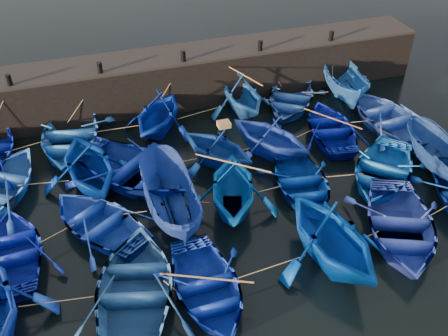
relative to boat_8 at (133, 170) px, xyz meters
name	(u,v)px	position (x,y,z in m)	size (l,w,h in m)	color
ground	(250,232)	(3.59, -4.37, -0.60)	(120.00, 120.00, 0.00)	black
quay_wall	(180,78)	(3.59, 6.13, 0.65)	(26.00, 2.50, 2.50)	black
quay_top	(179,55)	(3.59, 6.13, 1.96)	(26.00, 2.50, 0.12)	black
bollard_0	(9,80)	(-4.41, 5.23, 2.27)	(0.24, 0.24, 0.50)	black
bollard_1	(100,68)	(-0.41, 5.23, 2.27)	(0.24, 0.24, 0.50)	black
bollard_2	(183,56)	(3.59, 5.23, 2.27)	(0.24, 0.24, 0.50)	black
bollard_3	(260,46)	(7.59, 5.23, 2.27)	(0.24, 0.24, 0.50)	black
bollard_4	(331,36)	(11.59, 5.23, 2.27)	(0.24, 0.24, 0.50)	black
boat_1	(69,136)	(-2.35, 3.48, -0.04)	(3.90, 5.45, 1.13)	blue
boat_2	(158,113)	(1.82, 3.40, 0.45)	(3.46, 4.01, 2.11)	#001B89
boat_3	(242,94)	(6.19, 3.91, 0.44)	(3.43, 3.98, 2.09)	#16509C
boat_4	(290,98)	(8.77, 3.66, -0.11)	(3.40, 4.75, 0.98)	navy
boat_5	(345,83)	(11.77, 3.56, 0.32)	(1.80, 4.78, 1.85)	#1C59A8
boat_7	(89,164)	(-1.71, 0.17, 0.58)	(3.88, 4.50, 2.37)	navy
boat_8	(133,170)	(0.00, 0.00, 0.00)	(4.16, 5.82, 1.21)	navy
boat_9	(217,147)	(3.66, 0.00, 0.37)	(3.18, 3.69, 1.94)	navy
boat_10	(270,135)	(6.12, 0.01, 0.45)	(3.46, 4.02, 2.11)	#1735A5
boat_11	(331,127)	(9.46, 0.55, -0.14)	(3.20, 4.48, 0.93)	#010E84
boat_12	(390,117)	(12.53, 0.38, -0.06)	(3.75, 5.24, 1.09)	blue
boat_13	(13,251)	(-4.74, -3.08, -0.15)	(3.13, 4.38, 0.91)	#0A1BA1
boat_14	(99,221)	(-1.73, -2.51, -0.13)	(3.26, 4.56, 0.95)	#1940BD
boat_15	(169,198)	(0.95, -2.62, 0.36)	(1.88, 4.99, 1.93)	navy
boat_16	(232,187)	(3.37, -2.90, 0.50)	(3.62, 4.20, 2.21)	#024BA5
boat_17	(302,183)	(6.37, -2.82, -0.14)	(3.19, 4.46, 0.92)	navy
boat_18	(382,170)	(9.91, -3.13, -0.10)	(3.47, 4.86, 1.01)	blue
boat_19	(438,157)	(12.38, -3.42, 0.24)	(1.64, 4.36, 1.68)	navy
boat_21	(136,288)	(-0.97, -6.08, -0.06)	(3.78, 5.29, 1.10)	navy
boat_22	(207,288)	(1.20, -6.74, -0.14)	(3.20, 4.47, 0.93)	#0C299D
boat_23	(332,235)	(5.67, -6.51, 0.63)	(4.05, 4.70, 2.47)	#003594
boat_24	(400,226)	(8.70, -6.26, -0.07)	(3.69, 5.16, 1.07)	blue
wooden_crate	(224,124)	(3.96, 0.00, 1.45)	(0.52, 0.43, 0.23)	olive
mooring_ropes	(201,142)	(3.13, 0.69, 0.28)	(17.84, 11.91, 2.10)	tan
loose_oars	(259,146)	(5.06, -1.29, 0.97)	(10.52, 12.73, 1.34)	#99724C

